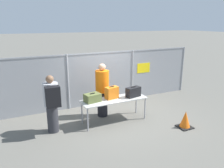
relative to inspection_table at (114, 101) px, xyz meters
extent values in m
plane|color=#605E56|center=(0.30, 0.18, -0.69)|extent=(120.00, 120.00, 0.00)
cylinder|color=gray|center=(-1.01, 1.65, 0.31)|extent=(0.07, 0.07, 1.99)
cylinder|color=gray|center=(1.61, 1.65, 0.31)|extent=(0.07, 0.07, 1.99)
cylinder|color=gray|center=(4.24, 1.65, 0.31)|extent=(0.07, 0.07, 1.99)
cube|color=gray|center=(0.30, 1.65, 0.31)|extent=(7.88, 0.01, 1.99)
cube|color=gray|center=(0.30, 1.65, 1.27)|extent=(7.88, 0.04, 0.04)
cube|color=yellow|center=(2.14, 1.64, 0.54)|extent=(0.60, 0.01, 0.40)
cube|color=#B2B2AD|center=(0.00, 0.00, 0.04)|extent=(2.06, 0.65, 0.02)
cylinder|color=#99999E|center=(-0.97, -0.27, -0.33)|extent=(0.04, 0.04, 0.72)
cylinder|color=#99999E|center=(0.97, -0.27, -0.33)|extent=(0.04, 0.04, 0.72)
cylinder|color=#99999E|center=(-0.97, 0.27, -0.33)|extent=(0.04, 0.04, 0.72)
cylinder|color=#99999E|center=(0.97, 0.27, -0.33)|extent=(0.04, 0.04, 0.72)
cube|color=#566033|center=(-0.68, 0.08, 0.18)|extent=(0.51, 0.40, 0.24)
cube|color=black|center=(-0.68, 0.08, 0.31)|extent=(0.16, 0.05, 0.02)
cube|color=orange|center=(-0.04, 0.09, 0.24)|extent=(0.43, 0.29, 0.37)
cube|color=black|center=(-0.04, 0.09, 0.44)|extent=(0.16, 0.05, 0.02)
cube|color=black|center=(0.64, -0.06, 0.21)|extent=(0.52, 0.31, 0.32)
cube|color=black|center=(0.64, -0.06, 0.38)|extent=(0.16, 0.06, 0.02)
cylinder|color=#2D2D33|center=(-1.88, 0.15, -0.29)|extent=(0.31, 0.31, 0.79)
cylinder|color=#B2B2B7|center=(-1.88, 0.15, 0.43)|extent=(0.41, 0.41, 0.66)
sphere|color=brown|center=(-1.88, 0.15, 0.87)|extent=(0.21, 0.21, 0.21)
cube|color=black|center=(-1.88, -0.17, 0.47)|extent=(0.37, 0.23, 0.55)
cylinder|color=black|center=(-0.16, 0.56, -0.26)|extent=(0.33, 0.33, 0.85)
cylinder|color=orange|center=(-0.16, 0.56, 0.51)|extent=(0.44, 0.44, 0.70)
sphere|color=tan|center=(-0.16, 0.56, 0.98)|extent=(0.23, 0.23, 0.23)
cube|color=#B2B2B7|center=(2.77, 3.42, -0.28)|extent=(2.57, 1.53, 0.46)
sphere|color=black|center=(2.32, 2.59, -0.37)|extent=(0.64, 0.64, 0.64)
sphere|color=black|center=(2.32, 4.25, -0.37)|extent=(0.64, 0.64, 0.64)
cylinder|color=#59595B|center=(1.04, 3.42, -0.46)|extent=(0.90, 0.06, 0.06)
cube|color=black|center=(1.72, -1.30, -0.67)|extent=(0.41, 0.41, 0.03)
cone|color=orange|center=(1.72, -1.30, -0.43)|extent=(0.33, 0.33, 0.51)
camera|label=1|loc=(-2.80, -5.72, 2.36)|focal=35.00mm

